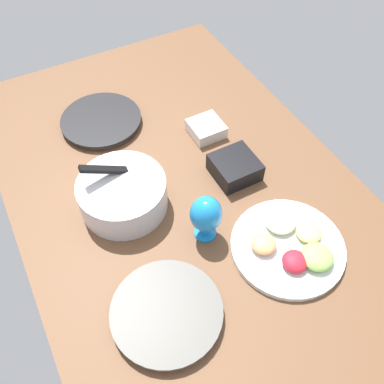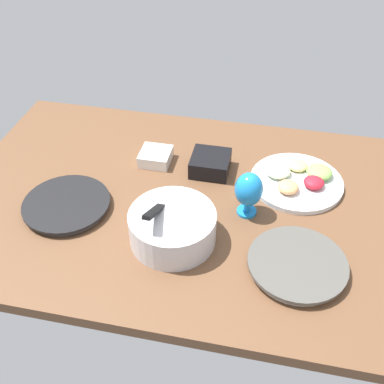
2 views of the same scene
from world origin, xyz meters
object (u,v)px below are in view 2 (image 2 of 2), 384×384
object	(u,v)px
dinner_plate_left	(297,265)
dinner_plate_right	(67,205)
fruit_platter	(298,180)
square_bowl_white	(156,156)
square_bowl_black	(210,163)
hurricane_glass_blue	(249,191)
mixing_bowl	(173,226)

from	to	relation	value
dinner_plate_left	dinner_plate_right	xyz separation A→B (cm)	(75.78, -10.71, -0.22)
fruit_platter	square_bowl_white	world-z (taller)	fruit_platter
dinner_plate_left	square_bowl_black	xyz separation A→B (cm)	(32.69, -40.46, 1.99)
dinner_plate_right	square_bowl_black	distance (cm)	52.41
hurricane_glass_blue	square_bowl_black	world-z (taller)	hurricane_glass_blue
dinner_plate_right	square_bowl_white	world-z (taller)	square_bowl_white
fruit_platter	square_bowl_white	bearing A→B (deg)	-2.47
dinner_plate_left	hurricane_glass_blue	size ratio (longest dim) A/B	1.82
mixing_bowl	square_bowl_white	distance (cm)	40.88
dinner_plate_right	square_bowl_black	xyz separation A→B (cm)	(-43.09, -29.76, 2.21)
fruit_platter	dinner_plate_left	bearing A→B (deg)	91.72
square_bowl_white	mixing_bowl	bearing A→B (deg)	112.82
dinner_plate_left	dinner_plate_right	bearing A→B (deg)	-8.04
dinner_plate_left	fruit_platter	xyz separation A→B (cm)	(1.18, -39.38, 0.21)
dinner_plate_left	hurricane_glass_blue	distance (cm)	27.99
mixing_bowl	fruit_platter	world-z (taller)	mixing_bowl
dinner_plate_left	dinner_plate_right	size ratio (longest dim) A/B	1.00
fruit_platter	square_bowl_black	distance (cm)	31.58
square_bowl_white	square_bowl_black	size ratio (longest dim) A/B	0.81
mixing_bowl	square_bowl_black	bearing A→B (deg)	-97.94
dinner_plate_left	mixing_bowl	world-z (taller)	mixing_bowl
hurricane_glass_blue	square_bowl_white	bearing A→B (deg)	-29.68
dinner_plate_right	square_bowl_white	xyz separation A→B (cm)	(-22.20, -30.93, 1.18)
dinner_plate_right	mixing_bowl	bearing A→B (deg)	170.09
dinner_plate_right	square_bowl_white	distance (cm)	38.09
fruit_platter	hurricane_glass_blue	bearing A→B (deg)	49.62
fruit_platter	hurricane_glass_blue	xyz separation A→B (cm)	(15.81, 18.59, 7.69)
dinner_plate_right	fruit_platter	size ratio (longest dim) A/B	0.89
dinner_plate_left	mixing_bowl	size ratio (longest dim) A/B	1.09
mixing_bowl	square_bowl_black	size ratio (longest dim) A/B	1.94
hurricane_glass_blue	square_bowl_white	size ratio (longest dim) A/B	1.43
fruit_platter	square_bowl_white	xyz separation A→B (cm)	(52.39, -2.26, 0.75)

